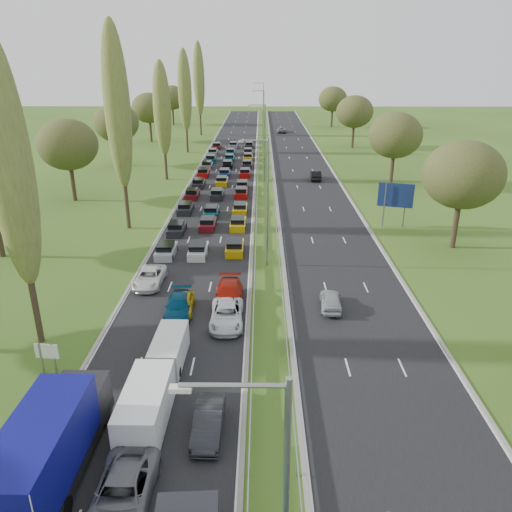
{
  "coord_description": "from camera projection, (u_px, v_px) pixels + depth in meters",
  "views": [
    {
      "loc": [
        3.87,
        -1.16,
        18.54
      ],
      "look_at": [
        3.45,
        41.54,
        1.5
      ],
      "focal_mm": 35.0,
      "sensor_mm": 36.0,
      "label": 1
    }
  ],
  "objects": [
    {
      "name": "white_van_rear",
      "position": [
        170.0,
        348.0,
        32.36
      ],
      "size": [
        1.87,
        4.76,
        1.91
      ],
      "rotation": [
        0.0,
        0.0,
        -0.02
      ],
      "color": "silver",
      "rests_on": "near_carriageway"
    },
    {
      "name": "woodland_right",
      "position": [
        411.0,
        144.0,
        66.83
      ],
      "size": [
        8.0,
        153.0,
        11.1
      ],
      "color": "#2D2116",
      "rests_on": "ground"
    },
    {
      "name": "woodland_left",
      "position": [
        58.0,
        149.0,
        63.5
      ],
      "size": [
        8.0,
        166.0,
        11.1
      ],
      "color": "#2D2116",
      "rests_on": "ground"
    },
    {
      "name": "near_car_8",
      "position": [
        183.0,
        303.0,
        38.88
      ],
      "size": [
        1.73,
        4.05,
        1.36
      ],
      "primitive_type": "imported",
      "rotation": [
        0.0,
        0.0,
        0.03
      ],
      "color": "#B0980B",
      "rests_on": "near_carriageway"
    },
    {
      "name": "ground",
      "position": [
        265.0,
        178.0,
        82.24
      ],
      "size": [
        260.0,
        260.0,
        0.0
      ],
      "primitive_type": "plane",
      "color": "#33551A",
      "rests_on": "ground"
    },
    {
      "name": "far_carriageway",
      "position": [
        304.0,
        175.0,
        84.5
      ],
      "size": [
        10.5,
        215.0,
        0.04
      ],
      "primitive_type": "cube",
      "color": "black",
      "rests_on": "ground"
    },
    {
      "name": "near_car_2",
      "position": [
        150.0,
        277.0,
        43.46
      ],
      "size": [
        2.39,
        5.0,
        1.38
      ],
      "primitive_type": "imported",
      "rotation": [
        0.0,
        0.0,
        -0.02
      ],
      "color": "silver",
      "rests_on": "near_carriageway"
    },
    {
      "name": "direction_sign",
      "position": [
        396.0,
        197.0,
        57.37
      ],
      "size": [
        3.88,
        1.19,
        5.2
      ],
      "color": "gray",
      "rests_on": "ground"
    },
    {
      "name": "far_car_0",
      "position": [
        331.0,
        300.0,
        39.36
      ],
      "size": [
        1.86,
        4.08,
        1.36
      ],
      "primitive_type": "imported",
      "rotation": [
        0.0,
        0.0,
        3.07
      ],
      "color": "#9DA2A6",
      "rests_on": "far_carriageway"
    },
    {
      "name": "near_car_6",
      "position": [
        122.0,
        495.0,
        21.76
      ],
      "size": [
        2.58,
        5.51,
        1.53
      ],
      "primitive_type": "imported",
      "rotation": [
        0.0,
        0.0,
        -0.01
      ],
      "color": "slate",
      "rests_on": "near_carriageway"
    },
    {
      "name": "near_carriageway",
      "position": [
        225.0,
        175.0,
        84.62
      ],
      "size": [
        10.5,
        215.0,
        0.04
      ],
      "primitive_type": "cube",
      "color": "black",
      "rests_on": "ground"
    },
    {
      "name": "blue_lorry",
      "position": [
        51.0,
        445.0,
        22.73
      ],
      "size": [
        2.68,
        9.64,
        4.07
      ],
      "rotation": [
        0.0,
        0.0,
        -0.01
      ],
      "color": "black",
      "rests_on": "near_carriageway"
    },
    {
      "name": "far_car_2",
      "position": [
        282.0,
        129.0,
        132.14
      ],
      "size": [
        2.67,
        5.43,
        1.49
      ],
      "primitive_type": "imported",
      "rotation": [
        0.0,
        0.0,
        3.1
      ],
      "color": "gray",
      "rests_on": "far_carriageway"
    },
    {
      "name": "poplar_row",
      "position": [
        147.0,
        107.0,
        66.81
      ],
      "size": [
        2.8,
        127.8,
        22.44
      ],
      "color": "#2D2116",
      "rests_on": "ground"
    },
    {
      "name": "central_reservation",
      "position": [
        265.0,
        172.0,
        84.36
      ],
      "size": [
        2.36,
        215.0,
        0.32
      ],
      "color": "gray",
      "rests_on": "ground"
    },
    {
      "name": "far_car_1",
      "position": [
        316.0,
        175.0,
        80.93
      ],
      "size": [
        1.68,
        4.53,
        1.48
      ],
      "primitive_type": "imported",
      "rotation": [
        0.0,
        0.0,
        3.12
      ],
      "color": "black",
      "rests_on": "far_carriageway"
    },
    {
      "name": "lamp_columns",
      "position": [
        265.0,
        143.0,
        78.16
      ],
      "size": [
        0.18,
        140.18,
        12.0
      ],
      "color": "gray",
      "rests_on": "ground"
    },
    {
      "name": "near_car_12",
      "position": [
        226.0,
        310.0,
        37.72
      ],
      "size": [
        1.85,
        4.28,
        1.44
      ],
      "primitive_type": "imported",
      "rotation": [
        0.0,
        0.0,
        0.04
      ],
      "color": "silver",
      "rests_on": "near_carriageway"
    },
    {
      "name": "near_car_7",
      "position": [
        178.0,
        306.0,
        38.39
      ],
      "size": [
        2.17,
        4.88,
        1.39
      ],
      "primitive_type": "imported",
      "rotation": [
        0.0,
        0.0,
        0.05
      ],
      "color": "#05314D",
      "rests_on": "near_carriageway"
    },
    {
      "name": "near_car_10",
      "position": [
        227.0,
        315.0,
        37.02
      ],
      "size": [
        2.52,
        5.26,
        1.45
      ],
      "primitive_type": "imported",
      "rotation": [
        0.0,
        0.0,
        0.02
      ],
      "color": "silver",
      "rests_on": "near_carriageway"
    },
    {
      "name": "near_car_9",
      "position": [
        208.0,
        422.0,
        26.17
      ],
      "size": [
        1.57,
        4.31,
        1.41
      ],
      "primitive_type": "imported",
      "rotation": [
        0.0,
        0.0,
        -0.02
      ],
      "color": "black",
      "rests_on": "near_carriageway"
    },
    {
      "name": "traffic_queue_fill",
      "position": [
        223.0,
        179.0,
        79.79
      ],
      "size": [
        9.03,
        68.37,
        0.8
      ],
      "color": "#B2B7BC",
      "rests_on": "ground"
    },
    {
      "name": "info_sign",
      "position": [
        47.0,
        354.0,
        30.99
      ],
      "size": [
        1.5,
        0.25,
        2.1
      ],
      "color": "gray",
      "rests_on": "ground"
    },
    {
      "name": "near_car_11",
      "position": [
        229.0,
        294.0,
        40.1
      ],
      "size": [
        2.35,
        5.47,
        1.57
      ],
      "primitive_type": "imported",
      "rotation": [
        0.0,
        0.0,
        0.03
      ],
      "color": "maroon",
      "rests_on": "near_carriageway"
    },
    {
      "name": "white_van_front",
      "position": [
        147.0,
        403.0,
        26.91
      ],
      "size": [
        2.23,
        5.69,
        2.29
      ],
      "rotation": [
        0.0,
        0.0,
        -0.01
      ],
      "color": "white",
      "rests_on": "near_carriageway"
    }
  ]
}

